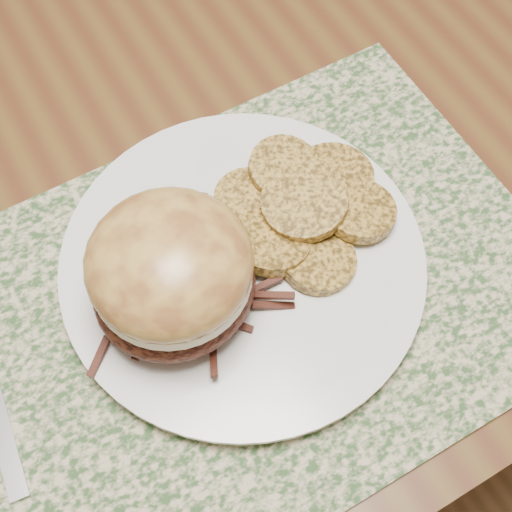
% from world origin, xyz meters
% --- Properties ---
extents(ground, '(3.50, 3.50, 0.00)m').
position_xyz_m(ground, '(0.00, 0.00, 0.00)').
color(ground, brown).
rests_on(ground, ground).
extents(dining_table, '(1.50, 0.90, 0.75)m').
position_xyz_m(dining_table, '(0.00, 0.00, 0.67)').
color(dining_table, brown).
rests_on(dining_table, ground).
extents(placemat, '(0.45, 0.33, 0.00)m').
position_xyz_m(placemat, '(-0.27, -0.26, 0.75)').
color(placemat, '#304F29').
rests_on(placemat, dining_table).
extents(dinner_plate, '(0.26, 0.26, 0.02)m').
position_xyz_m(dinner_plate, '(-0.27, -0.23, 0.76)').
color(dinner_plate, white).
rests_on(dinner_plate, placemat).
extents(pork_sandwich, '(0.14, 0.14, 0.09)m').
position_xyz_m(pork_sandwich, '(-0.33, -0.24, 0.81)').
color(pork_sandwich, black).
rests_on(pork_sandwich, dinner_plate).
extents(roasted_potatoes, '(0.14, 0.15, 0.03)m').
position_xyz_m(roasted_potatoes, '(-0.21, -0.22, 0.78)').
color(roasted_potatoes, '#B58935').
rests_on(roasted_potatoes, dinner_plate).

